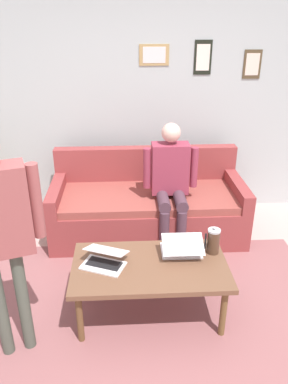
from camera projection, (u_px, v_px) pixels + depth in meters
The scene contains 9 objects.
ground_plane at pixel (149, 334), 2.92m from camera, with size 7.68×7.68×0.00m, color #BC9C95.
area_rug at pixel (150, 320), 3.05m from camera, with size 3.07×2.26×0.01m, color #8B5456.
back_wall at pixel (137, 99), 4.34m from camera, with size 7.04×0.11×2.70m.
couch at pixel (148, 207), 4.20m from camera, with size 2.05×0.90×0.88m.
coffee_table at pixel (150, 270), 2.96m from camera, with size 1.21×0.68×0.47m.
laptop_left at pixel (104, 260), 2.93m from camera, with size 0.40×0.37×0.14m.
laptop_center at pixel (182, 248), 3.06m from camera, with size 0.33×0.31×0.16m.
french_press at pixel (213, 241), 3.05m from camera, with size 0.12×0.10×0.24m.
person_seated at pixel (171, 179), 3.82m from camera, with size 0.55×0.51×1.28m.
Camera 1 is at (0.16, 2.18, 2.23)m, focal length 35.59 mm.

